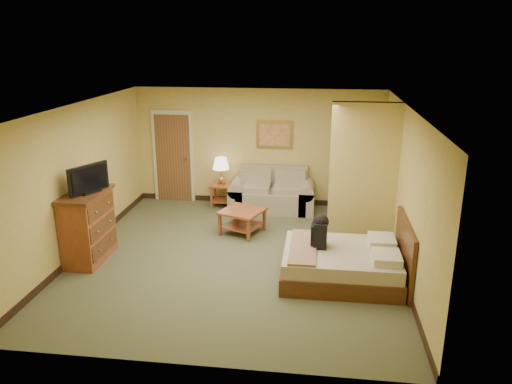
% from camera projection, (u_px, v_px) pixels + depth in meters
% --- Properties ---
extents(floor, '(6.00, 6.00, 0.00)m').
position_uv_depth(floor, '(237.00, 257.00, 8.67)').
color(floor, '#4F5335').
rests_on(floor, ground).
extents(ceiling, '(6.00, 6.00, 0.00)m').
position_uv_depth(ceiling, '(235.00, 107.00, 7.89)').
color(ceiling, white).
rests_on(ceiling, back_wall).
extents(back_wall, '(5.50, 0.02, 2.60)m').
position_uv_depth(back_wall, '(258.00, 147.00, 11.11)').
color(back_wall, tan).
rests_on(back_wall, floor).
extents(left_wall, '(0.02, 6.00, 2.60)m').
position_uv_depth(left_wall, '(79.00, 180.00, 8.61)').
color(left_wall, tan).
rests_on(left_wall, floor).
extents(right_wall, '(0.02, 6.00, 2.60)m').
position_uv_depth(right_wall, '(406.00, 192.00, 7.94)').
color(right_wall, tan).
rests_on(right_wall, floor).
extents(partition, '(1.20, 0.15, 2.60)m').
position_uv_depth(partition, '(363.00, 175.00, 8.89)').
color(partition, tan).
rests_on(partition, floor).
extents(door, '(0.94, 0.16, 2.10)m').
position_uv_depth(door, '(173.00, 157.00, 11.40)').
color(door, beige).
rests_on(door, floor).
extents(baseboard, '(5.50, 0.02, 0.12)m').
position_uv_depth(baseboard, '(258.00, 200.00, 11.48)').
color(baseboard, black).
rests_on(baseboard, floor).
extents(loveseat, '(1.84, 0.86, 0.93)m').
position_uv_depth(loveseat, '(272.00, 196.00, 10.97)').
color(loveseat, gray).
rests_on(loveseat, floor).
extents(side_table, '(0.47, 0.47, 0.52)m').
position_uv_depth(side_table, '(221.00, 192.00, 11.17)').
color(side_table, brown).
rests_on(side_table, floor).
extents(table_lamp, '(0.37, 0.37, 0.61)m').
position_uv_depth(table_lamp, '(221.00, 164.00, 10.97)').
color(table_lamp, '#B48242').
rests_on(table_lamp, side_table).
extents(coffee_table, '(0.95, 0.95, 0.47)m').
position_uv_depth(coffee_table, '(242.00, 217.00, 9.63)').
color(coffee_table, brown).
rests_on(coffee_table, floor).
extents(wall_picture, '(0.80, 0.04, 0.62)m').
position_uv_depth(wall_picture, '(275.00, 135.00, 10.95)').
color(wall_picture, '#B78E3F').
rests_on(wall_picture, back_wall).
extents(dresser, '(0.59, 1.13, 1.21)m').
position_uv_depth(dresser, '(88.00, 226.00, 8.41)').
color(dresser, brown).
rests_on(dresser, floor).
extents(tv, '(0.38, 0.72, 0.47)m').
position_uv_depth(tv, '(89.00, 180.00, 8.15)').
color(tv, black).
rests_on(tv, dresser).
extents(bed, '(1.90, 1.55, 1.00)m').
position_uv_depth(bed, '(345.00, 263.00, 7.82)').
color(bed, '#4A2611').
rests_on(bed, floor).
extents(backpack, '(0.25, 0.32, 0.54)m').
position_uv_depth(backpack, '(321.00, 230.00, 7.81)').
color(backpack, black).
rests_on(backpack, bed).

